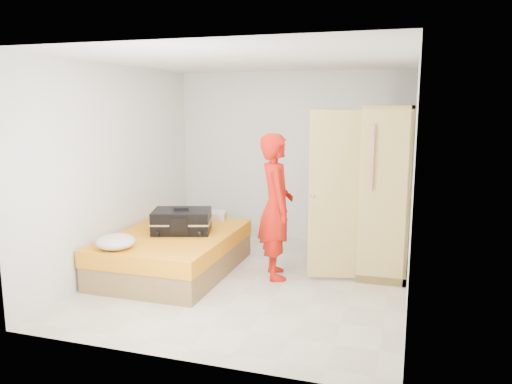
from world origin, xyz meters
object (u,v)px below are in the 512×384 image
(bed, at_px, (174,252))
(suitcase, at_px, (182,221))
(round_cushion, at_px, (116,242))
(wardrobe, at_px, (382,194))
(person, at_px, (276,206))

(bed, xyz_separation_m, suitcase, (0.07, 0.10, 0.39))
(bed, height_order, suitcase, suitcase)
(suitcase, distance_m, round_cushion, 0.99)
(wardrobe, distance_m, person, 1.37)
(round_cushion, bearing_deg, person, 32.46)
(wardrobe, xyz_separation_m, suitcase, (-2.43, -0.73, -0.36))
(bed, height_order, wardrobe, wardrobe)
(bed, xyz_separation_m, person, (1.28, 0.21, 0.64))
(person, relative_size, suitcase, 2.06)
(bed, relative_size, wardrobe, 0.96)
(wardrobe, bearing_deg, bed, -161.60)
(wardrobe, bearing_deg, person, -153.10)
(bed, relative_size, person, 1.14)
(wardrobe, height_order, suitcase, wardrobe)
(bed, distance_m, suitcase, 0.41)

